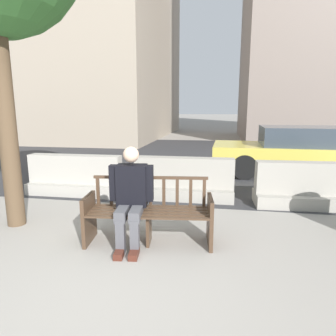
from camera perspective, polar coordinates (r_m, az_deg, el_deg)
name	(u,v)px	position (r m, az deg, el deg)	size (l,w,h in m)	color
ground_plane	(93,286)	(3.41, -14.02, -21.04)	(200.00, 200.00, 0.00)	gray
street_asphalt	(187,156)	(11.52, 3.65, 2.23)	(120.00, 12.00, 0.01)	#333335
street_bench	(149,215)	(4.10, -3.65, -8.84)	(1.74, 0.71, 0.88)	#473323
seated_person	(131,195)	(3.99, -7.09, -5.04)	(0.59, 0.76, 1.31)	black
jersey_barrier_centre	(184,182)	(6.10, 3.02, -2.63)	(2.00, 0.69, 0.84)	#9E998E
jersey_barrier_left	(76,178)	(6.72, -17.17, -1.84)	(2.01, 0.70, 0.84)	#ADA89E
jersey_barrier_right	(310,189)	(6.17, 25.50, -3.59)	(2.03, 0.78, 0.84)	#9E998E
car_taxi_near	(296,151)	(8.96, 23.25, 3.07)	(4.43, 2.07, 1.32)	#DBC64C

